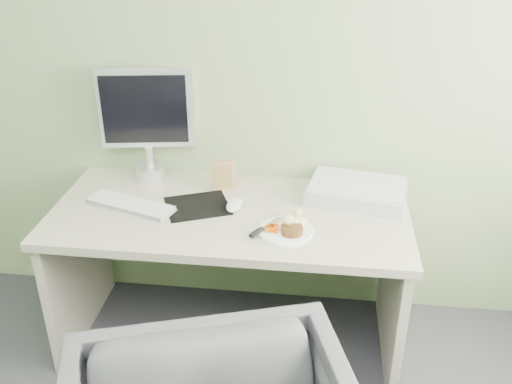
# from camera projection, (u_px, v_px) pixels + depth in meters

# --- Properties ---
(wall_back) EXTENTS (3.50, 0.00, 3.50)m
(wall_back) POSITION_uv_depth(u_px,v_px,m) (240.00, 53.00, 2.60)
(wall_back) COLOR gray
(wall_back) RESTS_ON floor
(desk) EXTENTS (1.60, 0.75, 0.73)m
(desk) POSITION_uv_depth(u_px,v_px,m) (230.00, 245.00, 2.64)
(desk) COLOR #BEB79F
(desk) RESTS_ON floor
(plate) EXTENTS (0.23, 0.23, 0.01)m
(plate) POSITION_uv_depth(u_px,v_px,m) (286.00, 231.00, 2.39)
(plate) COLOR white
(plate) RESTS_ON desk
(steak) EXTENTS (0.09, 0.09, 0.03)m
(steak) POSITION_uv_depth(u_px,v_px,m) (292.00, 230.00, 2.36)
(steak) COLOR black
(steak) RESTS_ON plate
(potato_pile) EXTENTS (0.12, 0.11, 0.06)m
(potato_pile) POSITION_uv_depth(u_px,v_px,m) (295.00, 219.00, 2.41)
(potato_pile) COLOR tan
(potato_pile) RESTS_ON plate
(carrot_heap) EXTENTS (0.06, 0.06, 0.04)m
(carrot_heap) POSITION_uv_depth(u_px,v_px,m) (272.00, 227.00, 2.37)
(carrot_heap) COLOR #E15004
(carrot_heap) RESTS_ON plate
(steak_knife) EXTENTS (0.12, 0.18, 0.01)m
(steak_knife) POSITION_uv_depth(u_px,v_px,m) (261.00, 229.00, 2.37)
(steak_knife) COLOR silver
(steak_knife) RESTS_ON plate
(mousepad) EXTENTS (0.35, 0.33, 0.00)m
(mousepad) POSITION_uv_depth(u_px,v_px,m) (198.00, 206.00, 2.59)
(mousepad) COLOR black
(mousepad) RESTS_ON desk
(keyboard) EXTENTS (0.43, 0.25, 0.02)m
(keyboard) POSITION_uv_depth(u_px,v_px,m) (130.00, 204.00, 2.57)
(keyboard) COLOR white
(keyboard) RESTS_ON desk
(computer_mouse) EXTENTS (0.09, 0.13, 0.04)m
(computer_mouse) POSITION_uv_depth(u_px,v_px,m) (234.00, 205.00, 2.56)
(computer_mouse) COLOR white
(computer_mouse) RESTS_ON desk
(photo_frame) EXTENTS (0.12, 0.06, 0.15)m
(photo_frame) POSITION_uv_depth(u_px,v_px,m) (223.00, 175.00, 2.71)
(photo_frame) COLOR #906443
(photo_frame) RESTS_ON desk
(eyedrop_bottle) EXTENTS (0.02, 0.02, 0.07)m
(eyedrop_bottle) POSITION_uv_depth(u_px,v_px,m) (232.00, 179.00, 2.77)
(eyedrop_bottle) COLOR white
(eyedrop_bottle) RESTS_ON desk
(scanner) EXTENTS (0.49, 0.37, 0.07)m
(scanner) POSITION_uv_depth(u_px,v_px,m) (357.00, 192.00, 2.64)
(scanner) COLOR #A4A5AB
(scanner) RESTS_ON desk
(monitor) EXTENTS (0.46, 0.15, 0.55)m
(monitor) POSITION_uv_depth(u_px,v_px,m) (147.00, 118.00, 2.74)
(monitor) COLOR silver
(monitor) RESTS_ON desk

